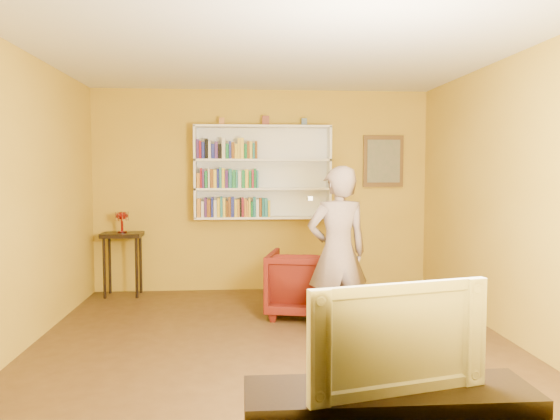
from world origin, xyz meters
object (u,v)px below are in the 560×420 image
at_px(armchair, 304,283).
at_px(person, 338,253).
at_px(bookshelf, 263,173).
at_px(console_table, 122,244).
at_px(ruby_lustre, 122,218).
at_px(television, 390,334).

distance_m(armchair, person, 1.00).
height_order(bookshelf, console_table, bookshelf).
xyz_separation_m(ruby_lustre, armchair, (2.22, -1.15, -0.65)).
relative_size(console_table, ruby_lustre, 3.02).
relative_size(ruby_lustre, television, 0.28).
height_order(bookshelf, television, bookshelf).
xyz_separation_m(ruby_lustre, television, (2.25, -4.50, -0.22)).
bearing_deg(bookshelf, ruby_lustre, -174.99).
bearing_deg(console_table, ruby_lustre, -26.57).
xyz_separation_m(console_table, person, (2.44, -2.01, 0.15)).
bearing_deg(ruby_lustre, console_table, 153.43).
relative_size(console_table, person, 0.49).
bearing_deg(bookshelf, armchair, -72.87).
distance_m(ruby_lustre, television, 5.04).
bearing_deg(armchair, television, 103.70).
distance_m(bookshelf, television, 4.75).
bearing_deg(console_table, television, -63.41).
height_order(person, television, person).
distance_m(bookshelf, console_table, 2.04).
relative_size(console_table, television, 0.86).
bearing_deg(bookshelf, console_table, -174.99).
relative_size(ruby_lustre, armchair, 0.34).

